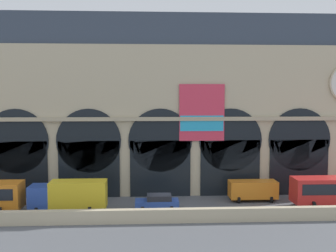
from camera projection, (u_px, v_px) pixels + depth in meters
ground_plane at (162, 209)px, 40.77m from camera, size 200.00×200.00×0.00m
quay_parapet_wall at (164, 216)px, 36.28m from camera, size 90.00×0.70×1.27m
station_building at (160, 107)px, 47.57m from camera, size 49.91×5.72×20.92m
box_truck_midwest at (69, 195)px, 39.45m from camera, size 7.50×2.91×3.12m
car_center at (158, 202)px, 40.33m from camera, size 4.40×2.22×1.55m
van_mideast at (253, 189)px, 43.72m from camera, size 5.20×2.48×2.20m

